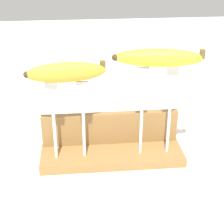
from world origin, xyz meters
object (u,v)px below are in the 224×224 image
(fork_stand_right, at_px, (156,104))
(banana_raised_left, at_px, (66,72))
(fork_stand_left, at_px, (68,113))
(banana_raised_right, at_px, (159,58))

(fork_stand_right, bearing_deg, banana_raised_left, -180.00)
(fork_stand_left, distance_m, banana_raised_left, 0.09)
(fork_stand_left, xyz_separation_m, banana_raised_left, (-0.00, -0.00, 0.09))
(fork_stand_left, xyz_separation_m, banana_raised_right, (0.19, 0.00, 0.12))
(fork_stand_left, bearing_deg, fork_stand_right, 0.00)
(fork_stand_right, bearing_deg, fork_stand_left, 180.00)
(fork_stand_left, bearing_deg, banana_raised_left, -175.62)
(fork_stand_left, relative_size, fork_stand_right, 0.87)
(fork_stand_left, height_order, banana_raised_left, banana_raised_left)
(fork_stand_right, height_order, banana_raised_right, banana_raised_right)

